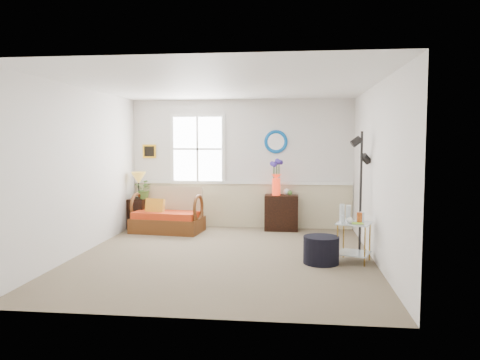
# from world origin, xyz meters

# --- Properties ---
(floor) EXTENTS (4.50, 5.00, 0.01)m
(floor) POSITION_xyz_m (0.00, 0.00, 0.00)
(floor) COLOR #796B51
(floor) RESTS_ON ground
(ceiling) EXTENTS (4.50, 5.00, 0.01)m
(ceiling) POSITION_xyz_m (0.00, 0.00, 2.60)
(ceiling) COLOR white
(ceiling) RESTS_ON walls
(walls) EXTENTS (4.51, 5.01, 2.60)m
(walls) POSITION_xyz_m (0.00, 0.00, 1.30)
(walls) COLOR silver
(walls) RESTS_ON floor
(wainscot) EXTENTS (4.46, 0.02, 0.90)m
(wainscot) POSITION_xyz_m (0.00, 2.48, 0.45)
(wainscot) COLOR #C4B78F
(wainscot) RESTS_ON walls
(chair_rail) EXTENTS (4.46, 0.04, 0.06)m
(chair_rail) POSITION_xyz_m (0.00, 2.47, 0.92)
(chair_rail) COLOR white
(chair_rail) RESTS_ON walls
(window) EXTENTS (1.14, 0.06, 1.44)m
(window) POSITION_xyz_m (-0.90, 2.47, 1.60)
(window) COLOR white
(window) RESTS_ON walls
(picture) EXTENTS (0.28, 0.03, 0.28)m
(picture) POSITION_xyz_m (-1.92, 2.48, 1.55)
(picture) COLOR gold
(picture) RESTS_ON walls
(mirror) EXTENTS (0.47, 0.07, 0.47)m
(mirror) POSITION_xyz_m (0.70, 2.48, 1.75)
(mirror) COLOR #0064C6
(mirror) RESTS_ON walls
(loveseat) EXTENTS (1.40, 0.90, 0.87)m
(loveseat) POSITION_xyz_m (-1.37, 1.81, 0.43)
(loveseat) COLOR #4B280F
(loveseat) RESTS_ON floor
(throw_pillow) EXTENTS (0.39, 0.17, 0.38)m
(throw_pillow) POSITION_xyz_m (-1.59, 1.73, 0.47)
(throw_pillow) COLOR #CD6800
(throw_pillow) RESTS_ON loveseat
(lamp_stand) EXTENTS (0.38, 0.38, 0.61)m
(lamp_stand) POSITION_xyz_m (-2.05, 2.09, 0.30)
(lamp_stand) COLOR black
(lamp_stand) RESTS_ON floor
(table_lamp) EXTENTS (0.35, 0.35, 0.54)m
(table_lamp) POSITION_xyz_m (-2.02, 2.06, 0.88)
(table_lamp) COLOR gold
(table_lamp) RESTS_ON lamp_stand
(potted_plant) EXTENTS (0.43, 0.46, 0.31)m
(potted_plant) POSITION_xyz_m (-1.91, 2.08, 0.76)
(potted_plant) COLOR #45712D
(potted_plant) RESTS_ON lamp_stand
(cabinet) EXTENTS (0.66, 0.42, 0.70)m
(cabinet) POSITION_xyz_m (0.82, 2.26, 0.35)
(cabinet) COLOR black
(cabinet) RESTS_ON floor
(flower_vase) EXTENTS (0.21, 0.21, 0.70)m
(flower_vase) POSITION_xyz_m (0.72, 2.21, 1.05)
(flower_vase) COLOR red
(flower_vase) RESTS_ON cabinet
(side_table) EXTENTS (0.59, 0.59, 0.58)m
(side_table) POSITION_xyz_m (1.94, -0.08, 0.29)
(side_table) COLOR #A98030
(side_table) RESTS_ON floor
(tabletop_items) EXTENTS (0.44, 0.44, 0.25)m
(tabletop_items) POSITION_xyz_m (1.91, -0.03, 0.71)
(tabletop_items) COLOR silver
(tabletop_items) RESTS_ON side_table
(floor_lamp) EXTENTS (0.31, 0.31, 1.92)m
(floor_lamp) POSITION_xyz_m (2.10, 0.46, 0.96)
(floor_lamp) COLOR black
(floor_lamp) RESTS_ON floor
(ottoman) EXTENTS (0.63, 0.63, 0.40)m
(ottoman) POSITION_xyz_m (1.46, -0.22, 0.20)
(ottoman) COLOR black
(ottoman) RESTS_ON floor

